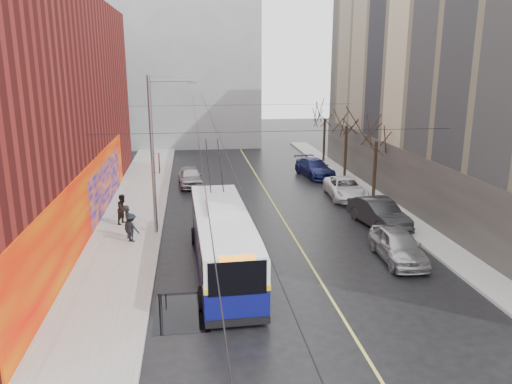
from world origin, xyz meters
The scene contains 22 objects.
ground centered at (0.00, 0.00, 0.00)m, with size 140.00×140.00×0.00m, color black.
sidewalk_left centered at (-8.00, 12.00, 0.07)m, with size 4.00×60.00×0.15m, color gray.
sidewalk_right centered at (9.00, 12.00, 0.07)m, with size 2.00×60.00×0.15m, color gray.
lane_line centered at (1.50, 14.00, 0.00)m, with size 0.12×50.00×0.01m, color #BFB74C.
building_right centered at (16.99, 14.00, 7.99)m, with size 14.06×36.00×16.00m.
building_far centered at (-6.00, 44.99, 9.02)m, with size 20.50×12.10×18.00m.
streetlight_pole centered at (-6.14, 10.00, 4.85)m, with size 2.65×0.60×9.00m.
catenary_wires centered at (-2.54, 14.77, 6.25)m, with size 18.00×60.00×0.22m.
tree_near centered at (9.00, 16.00, 4.98)m, with size 3.20×3.20×6.40m.
tree_mid centered at (9.00, 23.00, 5.25)m, with size 3.20×3.20×6.68m.
tree_far centered at (9.00, 30.00, 5.14)m, with size 3.20×3.20×6.57m.
puddle centered at (-4.73, 0.39, 0.00)m, with size 2.14×3.45×0.01m, color black.
pigeons_flying centered at (-2.18, 10.04, 7.12)m, with size 6.09×4.47×2.15m.
trolleybus centered at (-2.81, 4.36, 1.52)m, with size 2.97×11.62×5.47m.
parked_car_a centered at (5.96, 4.41, 0.80)m, with size 1.88×4.67×1.59m, color #A7A8AC.
parked_car_b centered at (7.00, 9.77, 0.83)m, with size 1.76×5.04×1.66m, color #272729.
parked_car_c centered at (7.00, 16.42, 0.74)m, with size 2.44×5.30×1.47m, color white.
parked_car_d centered at (6.49, 23.69, 0.77)m, with size 2.15×5.28×1.53m, color #161C50.
following_car centered at (-4.29, 21.72, 0.76)m, with size 1.81×4.49×1.53m, color #A0A0A4.
pedestrian_a centered at (-7.76, 9.28, 1.05)m, with size 0.66×0.43×1.80m, color black.
pedestrian_b centered at (-8.35, 11.85, 1.06)m, with size 0.89×0.69×1.83m, color black.
pedestrian_c centered at (-7.51, 8.56, 0.94)m, with size 1.03×0.59×1.59m, color black.
Camera 1 is at (-4.16, -17.89, 9.62)m, focal length 35.00 mm.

